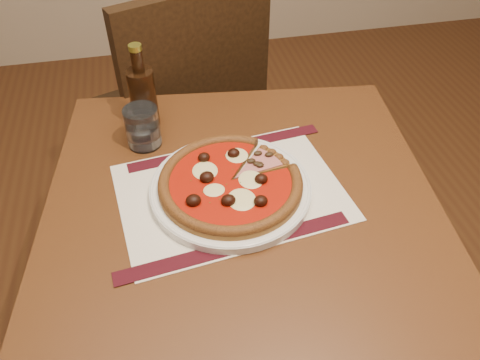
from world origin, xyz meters
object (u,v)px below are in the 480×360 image
Objects in this scene: chair_far at (184,107)px; pizza at (230,182)px; plate at (231,189)px; table at (242,229)px; bottle at (143,96)px; water_glass at (143,127)px.

pizza is at bearing 72.50° from chair_far.
table is at bearing -42.82° from plate.
bottle is at bearing 50.02° from chair_far.
table is 9.44× the size of water_glass.
bottle is (-0.15, 0.28, 0.05)m from pizza.
plate is at bearing -51.05° from water_glass.
water_glass is at bearing 52.04° from chair_far.
table is at bearing -59.72° from bottle.
water_glass reaches higher than plate.
plate is 0.32m from bottle.
chair_far reaches higher than pizza.
water_glass is 0.45× the size of bottle.
chair_far is 0.65m from plate.
table is 0.39m from bottle.
plate is at bearing -61.16° from bottle.
chair_far is 4.66× the size of bottle.
chair_far is at bearing 93.32° from plate.
pizza is 3.12× the size of water_glass.
pizza is (-0.00, -0.00, 0.02)m from plate.
water_glass is at bearing -97.74° from bottle.
chair_far is at bearing 70.81° from bottle.
bottle is at bearing 82.26° from water_glass.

